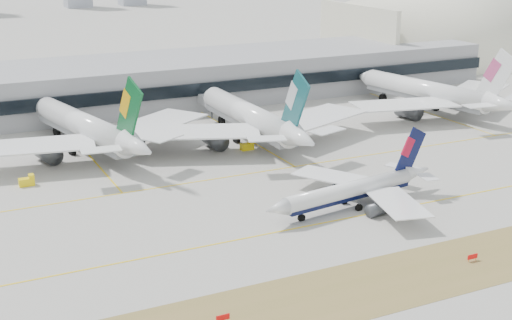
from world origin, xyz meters
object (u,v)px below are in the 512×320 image
widebody_cathay (252,119)px  hangar (437,63)px  taxiing_airliner (355,190)px  widebody_china_air (431,93)px  widebody_eva (87,129)px  terminal (117,85)px

widebody_cathay → hangar: hangar is taller
taxiing_airliner → widebody_china_air: widebody_china_air is taller
taxiing_airliner → widebody_cathay: widebody_cathay is taller
widebody_cathay → taxiing_airliner: bearing=177.8°
widebody_eva → taxiing_airliner: bearing=-158.7°
widebody_eva → widebody_cathay: widebody_cathay is taller
taxiing_airliner → terminal: 116.59m
taxiing_airliner → widebody_china_air: size_ratio=0.67×
widebody_cathay → terminal: size_ratio=0.25×
widebody_cathay → widebody_china_air: widebody_cathay is taller
terminal → hangar: 156.05m
widebody_china_air → terminal: size_ratio=0.24×
taxiing_airliner → terminal: bearing=-88.2°
widebody_china_air → hangar: size_ratio=0.75×
widebody_cathay → hangar: (132.08, 79.76, -6.58)m
widebody_china_air → taxiing_airliner: bearing=120.9°
taxiing_airliner → terminal: size_ratio=0.16×
taxiing_airliner → widebody_china_air: 92.08m
taxiing_airliner → widebody_cathay: 55.21m
widebody_china_air → widebody_eva: bearing=77.7°
taxiing_airliner → widebody_china_air: bearing=-147.3°
widebody_eva → widebody_cathay: 45.20m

